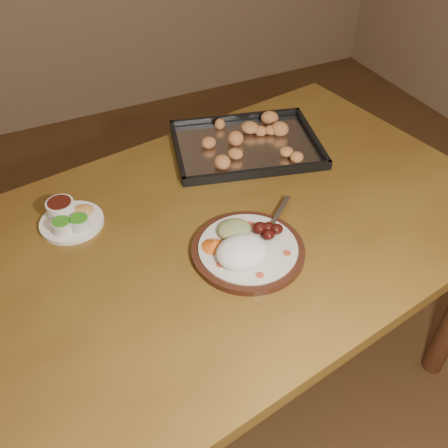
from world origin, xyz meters
TOP-DOWN VIEW (x-y plane):
  - ground at (0.00, 0.00)m, footprint 4.00×4.00m
  - dining_table at (-0.08, -0.05)m, footprint 1.63×1.13m
  - dinner_plate at (-0.05, -0.16)m, footprint 0.32×0.27m
  - condiment_saucer at (-0.41, 0.12)m, footprint 0.16×0.16m
  - baking_tray at (0.16, 0.24)m, footprint 0.50×0.42m

SIDE VIEW (x-z plane):
  - ground at x=0.00m, z-range 0.00..0.00m
  - dining_table at x=-0.08m, z-range 0.28..1.03m
  - baking_tray at x=0.16m, z-range 0.74..0.79m
  - condiment_saucer at x=-0.41m, z-range 0.74..0.80m
  - dinner_plate at x=-0.05m, z-range 0.74..0.80m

